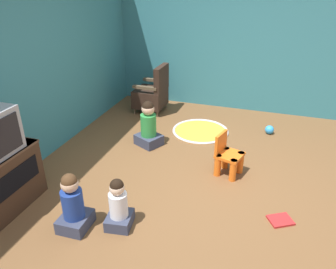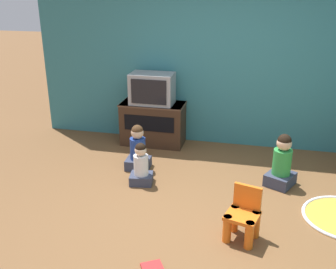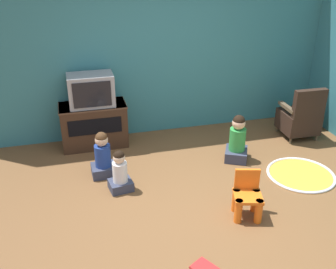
{
  "view_description": "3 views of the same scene",
  "coord_description": "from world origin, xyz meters",
  "px_view_note": "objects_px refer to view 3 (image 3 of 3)",
  "views": [
    {
      "loc": [
        -3.19,
        -0.67,
        2.32
      ],
      "look_at": [
        -0.17,
        0.34,
        0.74
      ],
      "focal_mm": 35.0,
      "sensor_mm": 36.0,
      "label": 1
    },
    {
      "loc": [
        0.45,
        -3.65,
        2.41
      ],
      "look_at": [
        -0.48,
        0.35,
        0.81
      ],
      "focal_mm": 42.0,
      "sensor_mm": 36.0,
      "label": 2
    },
    {
      "loc": [
        -1.36,
        -3.57,
        2.82
      ],
      "look_at": [
        -0.26,
        0.66,
        0.68
      ],
      "focal_mm": 42.0,
      "sensor_mm": 36.0,
      "label": 3
    }
  ],
  "objects_px": {
    "child_watching_right": "(237,141)",
    "black_armchair": "(300,118)",
    "child_watching_left": "(103,157)",
    "book": "(205,269)",
    "yellow_kid_chair": "(247,199)",
    "tv_cabinet": "(94,124)",
    "television": "(91,90)",
    "child_watching_center": "(120,173)"
  },
  "relations": [
    {
      "from": "television",
      "to": "black_armchair",
      "type": "xyz_separation_m",
      "value": [
        3.17,
        -0.53,
        -0.56
      ]
    },
    {
      "from": "child_watching_center",
      "to": "book",
      "type": "height_order",
      "value": "child_watching_center"
    },
    {
      "from": "television",
      "to": "book",
      "type": "relative_size",
      "value": 2.18
    },
    {
      "from": "yellow_kid_chair",
      "to": "book",
      "type": "distance_m",
      "value": 1.02
    },
    {
      "from": "child_watching_left",
      "to": "book",
      "type": "bearing_deg",
      "value": -71.21
    },
    {
      "from": "child_watching_center",
      "to": "book",
      "type": "xyz_separation_m",
      "value": [
        0.58,
        -1.56,
        -0.23
      ]
    },
    {
      "from": "black_armchair",
      "to": "television",
      "type": "bearing_deg",
      "value": -8.37
    },
    {
      "from": "child_watching_left",
      "to": "book",
      "type": "height_order",
      "value": "child_watching_left"
    },
    {
      "from": "child_watching_right",
      "to": "book",
      "type": "xyz_separation_m",
      "value": [
        -1.15,
        -1.92,
        -0.28
      ]
    },
    {
      "from": "black_armchair",
      "to": "tv_cabinet",
      "type": "bearing_deg",
      "value": -8.77
    },
    {
      "from": "television",
      "to": "black_armchair",
      "type": "height_order",
      "value": "television"
    },
    {
      "from": "tv_cabinet",
      "to": "book",
      "type": "distance_m",
      "value": 3.0
    },
    {
      "from": "child_watching_left",
      "to": "black_armchair",
      "type": "bearing_deg",
      "value": 4.71
    },
    {
      "from": "tv_cabinet",
      "to": "black_armchair",
      "type": "distance_m",
      "value": 3.22
    },
    {
      "from": "tv_cabinet",
      "to": "television",
      "type": "height_order",
      "value": "television"
    },
    {
      "from": "child_watching_center",
      "to": "child_watching_right",
      "type": "relative_size",
      "value": 0.81
    },
    {
      "from": "television",
      "to": "child_watching_right",
      "type": "xyz_separation_m",
      "value": [
        1.92,
        -0.94,
        -0.6
      ]
    },
    {
      "from": "yellow_kid_chair",
      "to": "book",
      "type": "xyz_separation_m",
      "value": [
        -0.74,
        -0.68,
        -0.21
      ]
    },
    {
      "from": "child_watching_center",
      "to": "television",
      "type": "bearing_deg",
      "value": 90.03
    },
    {
      "from": "child_watching_left",
      "to": "child_watching_right",
      "type": "distance_m",
      "value": 1.89
    },
    {
      "from": "black_armchair",
      "to": "book",
      "type": "xyz_separation_m",
      "value": [
        -2.4,
        -2.33,
        -0.33
      ]
    },
    {
      "from": "television",
      "to": "book",
      "type": "xyz_separation_m",
      "value": [
        0.77,
        -2.86,
        -0.89
      ]
    },
    {
      "from": "child_watching_right",
      "to": "black_armchair",
      "type": "bearing_deg",
      "value": -45.4
    },
    {
      "from": "television",
      "to": "black_armchair",
      "type": "distance_m",
      "value": 3.26
    },
    {
      "from": "tv_cabinet",
      "to": "yellow_kid_chair",
      "type": "xyz_separation_m",
      "value": [
        1.51,
        -2.2,
        -0.12
      ]
    },
    {
      "from": "tv_cabinet",
      "to": "child_watching_center",
      "type": "distance_m",
      "value": 1.34
    },
    {
      "from": "yellow_kid_chair",
      "to": "book",
      "type": "height_order",
      "value": "yellow_kid_chair"
    },
    {
      "from": "tv_cabinet",
      "to": "yellow_kid_chair",
      "type": "distance_m",
      "value": 2.67
    },
    {
      "from": "child_watching_left",
      "to": "child_watching_right",
      "type": "height_order",
      "value": "child_watching_right"
    },
    {
      "from": "television",
      "to": "yellow_kid_chair",
      "type": "xyz_separation_m",
      "value": [
        1.51,
        -2.18,
        -0.68
      ]
    },
    {
      "from": "television",
      "to": "child_watching_right",
      "type": "height_order",
      "value": "television"
    },
    {
      "from": "yellow_kid_chair",
      "to": "television",
      "type": "bearing_deg",
      "value": 140.25
    },
    {
      "from": "television",
      "to": "black_armchair",
      "type": "relative_size",
      "value": 0.75
    },
    {
      "from": "television",
      "to": "child_watching_right",
      "type": "bearing_deg",
      "value": -26.13
    },
    {
      "from": "tv_cabinet",
      "to": "child_watching_center",
      "type": "bearing_deg",
      "value": -81.57
    },
    {
      "from": "book",
      "to": "television",
      "type": "bearing_deg",
      "value": -15.67
    },
    {
      "from": "tv_cabinet",
      "to": "child_watching_right",
      "type": "distance_m",
      "value": 2.15
    },
    {
      "from": "yellow_kid_chair",
      "to": "book",
      "type": "relative_size",
      "value": 1.81
    },
    {
      "from": "child_watching_right",
      "to": "tv_cabinet",
      "type": "bearing_deg",
      "value": 89.57
    },
    {
      "from": "black_armchair",
      "to": "child_watching_right",
      "type": "height_order",
      "value": "black_armchair"
    },
    {
      "from": "child_watching_right",
      "to": "yellow_kid_chair",
      "type": "bearing_deg",
      "value": -172.24
    },
    {
      "from": "black_armchair",
      "to": "book",
      "type": "height_order",
      "value": "black_armchair"
    }
  ]
}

